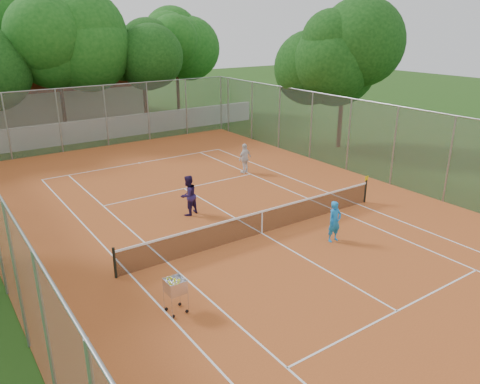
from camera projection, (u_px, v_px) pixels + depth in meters
ground at (262, 234)px, 18.34m from camera, size 120.00×120.00×0.00m
court_pad at (262, 234)px, 18.33m from camera, size 18.00×34.00×0.02m
court_lines at (262, 233)px, 18.33m from camera, size 10.98×23.78×0.01m
tennis_net at (262, 222)px, 18.16m from camera, size 11.88×0.10×0.98m
perimeter_fence at (263, 186)px, 17.65m from camera, size 18.00×34.00×4.00m
boundary_wall at (98, 129)px, 32.75m from camera, size 26.00×0.30×1.50m
clubhouse at (32, 94)px, 38.90m from camera, size 16.40×9.00×4.40m
tropical_trees at (78, 64)px, 33.61m from camera, size 29.00×19.00×10.00m
player_near at (335, 221)px, 17.45m from camera, size 0.59×0.40×1.58m
player_far_left at (188, 195)px, 19.84m from camera, size 1.02×0.90×1.75m
player_far_right at (245, 158)px, 25.45m from camera, size 1.03×0.64×1.64m
ball_hopper at (176, 294)px, 13.15m from camera, size 0.67×0.67×1.16m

